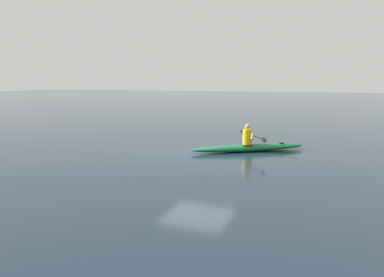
# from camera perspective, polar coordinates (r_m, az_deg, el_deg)

# --- Properties ---
(ground_plane) EXTENTS (160.00, 160.00, 0.00)m
(ground_plane) POSITION_cam_1_polar(r_m,az_deg,el_deg) (13.30, 1.00, -2.25)
(ground_plane) COLOR #1E2D3D
(kayak) EXTENTS (4.00, 3.08, 0.27)m
(kayak) POSITION_cam_1_polar(r_m,az_deg,el_deg) (13.67, 9.09, -1.47)
(kayak) COLOR #19723F
(kayak) RESTS_ON ground
(kayaker) EXTENTS (1.47, 2.03, 0.78)m
(kayaker) POSITION_cam_1_polar(r_m,az_deg,el_deg) (13.57, 8.95, 0.44)
(kayaker) COLOR yellow
(kayaker) RESTS_ON kayak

